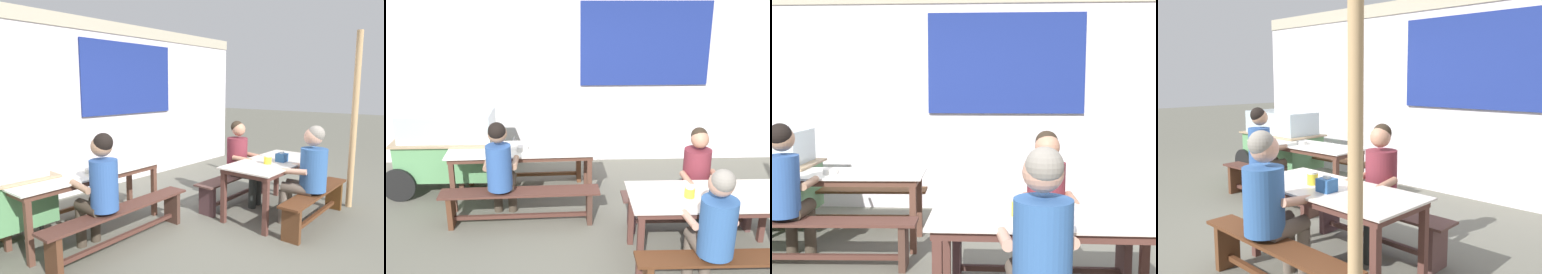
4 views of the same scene
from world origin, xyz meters
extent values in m
plane|color=#656357|center=(0.00, 0.00, 0.00)|extent=(40.00, 40.00, 0.00)
cube|color=white|center=(0.00, 2.54, 1.31)|extent=(7.41, 0.12, 2.62)
cube|color=navy|center=(0.65, 2.45, 1.88)|extent=(1.96, 0.03, 1.25)
cube|color=#B7AD95|center=(0.00, 2.56, 2.72)|extent=(7.41, 0.20, 0.20)
cube|color=white|center=(-1.14, 1.08, 0.72)|extent=(1.88, 0.68, 0.02)
cube|color=brown|center=(-1.14, 1.08, 0.68)|extent=(1.80, 0.62, 0.06)
cube|color=brown|center=(-0.30, 1.36, 0.33)|extent=(0.06, 0.06, 0.65)
cube|color=brown|center=(-0.29, 0.86, 0.33)|extent=(0.06, 0.06, 0.65)
cube|color=brown|center=(-2.00, 1.30, 0.33)|extent=(0.06, 0.06, 0.65)
cube|color=brown|center=(-1.99, 0.80, 0.33)|extent=(0.06, 0.06, 0.65)
cube|color=silver|center=(0.84, -0.31, 0.72)|extent=(1.62, 0.73, 0.02)
cube|color=brown|center=(0.84, -0.31, 0.68)|extent=(1.54, 0.67, 0.06)
cube|color=brown|center=(1.57, -0.02, 0.33)|extent=(0.06, 0.06, 0.65)
cube|color=brown|center=(1.57, -0.61, 0.33)|extent=(0.06, 0.06, 0.65)
cube|color=brown|center=(0.11, -0.01, 0.33)|extent=(0.06, 0.06, 0.65)
cube|color=brown|center=(0.11, -0.60, 0.33)|extent=(0.06, 0.06, 0.65)
cube|color=brown|center=(-1.17, 1.69, 0.42)|extent=(1.79, 0.34, 0.03)
cube|color=brown|center=(-0.39, 1.71, 0.20)|extent=(0.07, 0.24, 0.40)
cube|color=brown|center=(-1.94, 1.66, 0.20)|extent=(0.07, 0.24, 0.40)
cube|color=brown|center=(-1.17, 1.69, 0.10)|extent=(1.51, 0.10, 0.04)
cube|color=#502E25|center=(-1.12, 0.47, 0.42)|extent=(1.88, 0.33, 0.03)
cube|color=#492F26|center=(-0.31, 0.50, 0.20)|extent=(0.07, 0.23, 0.40)
cube|color=#54311E|center=(-1.94, 0.44, 0.20)|extent=(0.07, 0.23, 0.40)
cube|color=#502E25|center=(-1.12, 0.47, 0.10)|extent=(1.59, 0.10, 0.04)
cube|color=#523630|center=(0.84, 0.30, 0.42)|extent=(1.58, 0.30, 0.02)
cube|color=brown|center=(1.51, 0.29, 0.20)|extent=(0.06, 0.25, 0.41)
cube|color=#4E3336|center=(0.17, 0.30, 0.20)|extent=(0.06, 0.25, 0.41)
cube|color=#523630|center=(0.84, 0.30, 0.10)|extent=(1.30, 0.05, 0.04)
cube|color=#552E18|center=(0.84, -0.92, 0.42)|extent=(1.65, 0.26, 0.03)
cube|color=brown|center=(0.13, -0.91, 0.20)|extent=(0.06, 0.21, 0.40)
cube|color=#5F9F63|center=(-2.16, 1.47, 0.48)|extent=(1.34, 0.66, 0.51)
cube|color=silver|center=(-2.16, 1.47, 0.93)|extent=(1.20, 0.59, 0.38)
cube|color=tan|center=(-2.16, 1.47, 0.75)|extent=(1.42, 0.74, 0.02)
cylinder|color=black|center=(-2.78, 1.83, 0.23)|extent=(0.45, 0.05, 0.45)
cylinder|color=black|center=(-2.78, 1.11, 0.23)|extent=(0.45, 0.05, 0.45)
cylinder|color=#333333|center=(-1.55, 1.47, 0.11)|extent=(0.05, 0.05, 0.23)
cylinder|color=#3F3F3F|center=(-1.31, 1.47, 0.63)|extent=(0.04, 0.66, 0.04)
cylinder|color=#6C5E52|center=(0.77, -0.58, 0.21)|extent=(0.11, 0.11, 0.43)
cylinder|color=#6C5E52|center=(0.59, -0.59, 0.21)|extent=(0.11, 0.11, 0.43)
cylinder|color=#6C5E52|center=(0.78, -0.74, 0.48)|extent=(0.16, 0.38, 0.13)
cylinder|color=#6C5E52|center=(0.60, -0.76, 0.48)|extent=(0.16, 0.38, 0.13)
cylinder|color=#335E9E|center=(0.71, -0.92, 0.73)|extent=(0.32, 0.32, 0.52)
sphere|color=tan|center=(0.71, -0.90, 1.13)|extent=(0.22, 0.22, 0.22)
sphere|color=gray|center=(0.71, -0.93, 1.17)|extent=(0.20, 0.20, 0.20)
cylinder|color=tan|center=(0.87, -0.72, 0.72)|extent=(0.10, 0.31, 0.11)
cylinder|color=tan|center=(0.52, -0.75, 0.72)|extent=(0.10, 0.31, 0.09)
cylinder|color=#262A27|center=(0.82, -0.02, 0.21)|extent=(0.11, 0.11, 0.43)
cylinder|color=#262A27|center=(1.00, 0.00, 0.21)|extent=(0.11, 0.11, 0.43)
cylinder|color=#262A27|center=(0.81, 0.14, 0.48)|extent=(0.16, 0.35, 0.13)
cylinder|color=#262A27|center=(0.99, 0.15, 0.48)|extent=(0.16, 0.35, 0.13)
cylinder|color=maroon|center=(0.88, 0.30, 0.73)|extent=(0.30, 0.30, 0.52)
sphere|color=tan|center=(0.89, 0.28, 1.11)|extent=(0.20, 0.20, 0.20)
sphere|color=#2D2319|center=(0.88, 0.31, 1.15)|extent=(0.18, 0.18, 0.18)
cylinder|color=tan|center=(0.73, 0.11, 0.71)|extent=(0.09, 0.31, 0.09)
cylinder|color=tan|center=(1.07, 0.13, 0.71)|extent=(0.09, 0.31, 0.10)
cylinder|color=#43382C|center=(-1.26, 0.79, 0.21)|extent=(0.11, 0.11, 0.43)
cylinder|color=#43382C|center=(-1.44, 0.79, 0.21)|extent=(0.11, 0.11, 0.43)
cylinder|color=#43382C|center=(-1.26, 0.63, 0.48)|extent=(0.13, 0.36, 0.13)
cylinder|color=#43382C|center=(-1.44, 0.63, 0.48)|extent=(0.13, 0.36, 0.13)
cylinder|color=#30569B|center=(-1.35, 0.46, 0.73)|extent=(0.29, 0.29, 0.53)
sphere|color=tan|center=(-1.35, 0.48, 1.14)|extent=(0.22, 0.22, 0.22)
sphere|color=black|center=(-1.35, 0.45, 1.18)|extent=(0.20, 0.20, 0.20)
cylinder|color=tan|center=(-1.18, 0.64, 0.72)|extent=(0.07, 0.30, 0.08)
cylinder|color=tan|center=(-1.51, 0.65, 0.72)|extent=(0.07, 0.31, 0.11)
cube|color=#2A5895|center=(0.88, -0.42, 0.79)|extent=(0.14, 0.13, 0.11)
cube|color=white|center=(0.88, -0.42, 0.85)|extent=(0.06, 0.04, 0.02)
cylinder|color=yellow|center=(0.62, -0.34, 0.78)|extent=(0.10, 0.10, 0.10)
cylinder|color=white|center=(0.62, -0.34, 0.84)|extent=(0.09, 0.09, 0.02)
cylinder|color=silver|center=(-1.13, 1.03, 0.76)|extent=(0.15, 0.15, 0.05)
cylinder|color=tan|center=(1.78, -1.06, 1.25)|extent=(0.09, 0.09, 2.50)
camera|label=1|loc=(-3.34, -2.41, 1.73)|focal=31.87mm
camera|label=2|loc=(-0.61, -4.17, 2.70)|focal=40.81mm
camera|label=3|loc=(0.41, -3.24, 1.58)|focal=41.85mm
camera|label=4|loc=(3.25, -2.68, 1.66)|focal=38.22mm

